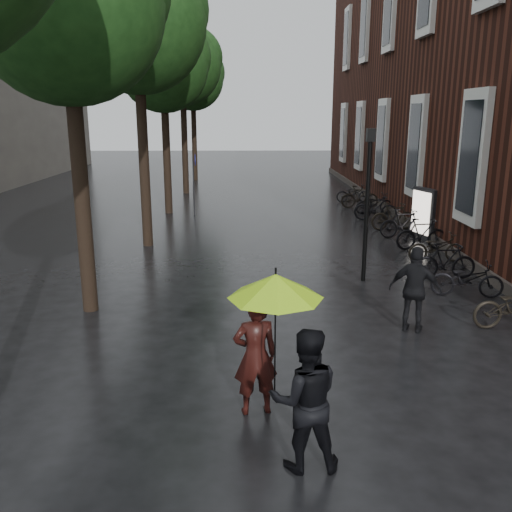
{
  "coord_description": "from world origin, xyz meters",
  "views": [
    {
      "loc": [
        -0.69,
        -4.19,
        4.14
      ],
      "look_at": [
        -0.5,
        6.65,
        1.29
      ],
      "focal_mm": 38.0,
      "sensor_mm": 36.0,
      "label": 1
    }
  ],
  "objects_px": {
    "person_black": "(305,399)",
    "pedestrian_walking": "(415,290)",
    "person_burgundy": "(255,356)",
    "lamp_post": "(368,191)",
    "ad_lightbox": "(424,214)",
    "parked_bicycles": "(401,225)"
  },
  "relations": [
    {
      "from": "person_black",
      "to": "pedestrian_walking",
      "type": "distance_m",
      "value": 4.92
    },
    {
      "from": "person_black",
      "to": "pedestrian_walking",
      "type": "height_order",
      "value": "person_black"
    },
    {
      "from": "person_black",
      "to": "pedestrian_walking",
      "type": "relative_size",
      "value": 1.05
    },
    {
      "from": "person_burgundy",
      "to": "lamp_post",
      "type": "distance_m",
      "value": 7.04
    },
    {
      "from": "person_burgundy",
      "to": "ad_lightbox",
      "type": "bearing_deg",
      "value": -128.79
    },
    {
      "from": "parked_bicycles",
      "to": "ad_lightbox",
      "type": "bearing_deg",
      "value": -13.17
    },
    {
      "from": "person_burgundy",
      "to": "ad_lightbox",
      "type": "relative_size",
      "value": 1.0
    },
    {
      "from": "pedestrian_walking",
      "to": "lamp_post",
      "type": "relative_size",
      "value": 0.45
    },
    {
      "from": "pedestrian_walking",
      "to": "ad_lightbox",
      "type": "relative_size",
      "value": 0.98
    },
    {
      "from": "person_black",
      "to": "parked_bicycles",
      "type": "bearing_deg",
      "value": -113.15
    },
    {
      "from": "person_black",
      "to": "parked_bicycles",
      "type": "relative_size",
      "value": 0.11
    },
    {
      "from": "pedestrian_walking",
      "to": "parked_bicycles",
      "type": "xyz_separation_m",
      "value": [
        2.03,
        8.18,
        -0.38
      ]
    },
    {
      "from": "person_burgundy",
      "to": "lamp_post",
      "type": "relative_size",
      "value": 0.46
    },
    {
      "from": "person_black",
      "to": "ad_lightbox",
      "type": "height_order",
      "value": "person_black"
    },
    {
      "from": "person_black",
      "to": "lamp_post",
      "type": "bearing_deg",
      "value": -109.76
    },
    {
      "from": "person_burgundy",
      "to": "lamp_post",
      "type": "height_order",
      "value": "lamp_post"
    },
    {
      "from": "ad_lightbox",
      "to": "lamp_post",
      "type": "xyz_separation_m",
      "value": [
        -3.02,
        -4.69,
        1.44
      ]
    },
    {
      "from": "person_burgundy",
      "to": "ad_lightbox",
      "type": "height_order",
      "value": "ad_lightbox"
    },
    {
      "from": "person_burgundy",
      "to": "pedestrian_walking",
      "type": "distance_m",
      "value": 4.31
    },
    {
      "from": "person_burgundy",
      "to": "lamp_post",
      "type": "xyz_separation_m",
      "value": [
        2.87,
        6.27,
        1.44
      ]
    },
    {
      "from": "parked_bicycles",
      "to": "person_burgundy",
      "type": "bearing_deg",
      "value": -114.95
    },
    {
      "from": "person_burgundy",
      "to": "person_black",
      "type": "xyz_separation_m",
      "value": [
        0.56,
        -1.24,
        0.02
      ]
    }
  ]
}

